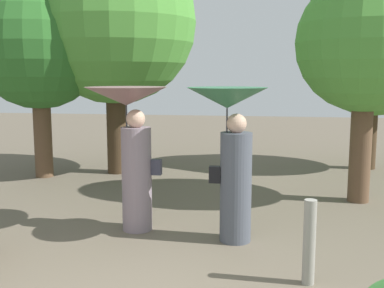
{
  "coord_description": "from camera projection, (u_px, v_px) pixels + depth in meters",
  "views": [
    {
      "loc": [
        0.98,
        -3.1,
        2.01
      ],
      "look_at": [
        0.0,
        3.17,
        1.07
      ],
      "focal_mm": 44.04,
      "sensor_mm": 36.0,
      "label": 1
    }
  ],
  "objects": [
    {
      "name": "tree_mid_left",
      "position": [
        38.0,
        32.0,
        8.97
      ],
      "size": [
        2.51,
        2.51,
        4.3
      ],
      "color": "brown",
      "rests_on": "ground"
    },
    {
      "name": "path_marker_post",
      "position": [
        309.0,
        242.0,
        4.51
      ],
      "size": [
        0.12,
        0.12,
        0.84
      ],
      "primitive_type": "cylinder",
      "color": "gray",
      "rests_on": "ground"
    },
    {
      "name": "tree_mid_right",
      "position": [
        367.0,
        29.0,
        7.15
      ],
      "size": [
        2.14,
        2.14,
        4.02
      ],
      "color": "brown",
      "rests_on": "ground"
    },
    {
      "name": "tree_near_left",
      "position": [
        114.0,
        8.0,
        9.28
      ],
      "size": [
        3.26,
        3.26,
        5.17
      ],
      "color": "#42301E",
      "rests_on": "ground"
    },
    {
      "name": "tree_near_right",
      "position": [
        374.0,
        45.0,
        9.79
      ],
      "size": [
        2.56,
        2.56,
        4.09
      ],
      "color": "#42301E",
      "rests_on": "ground"
    },
    {
      "name": "person_right",
      "position": [
        231.0,
        140.0,
        5.58
      ],
      "size": [
        0.95,
        0.95,
        1.86
      ],
      "rotation": [
        0.0,
        0.0,
        1.7
      ],
      "color": "#474C56",
      "rests_on": "ground"
    },
    {
      "name": "person_left",
      "position": [
        131.0,
        133.0,
        5.99
      ],
      "size": [
        1.04,
        1.04,
        1.86
      ],
      "rotation": [
        0.0,
        0.0,
        1.7
      ],
      "color": "gray",
      "rests_on": "ground"
    }
  ]
}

